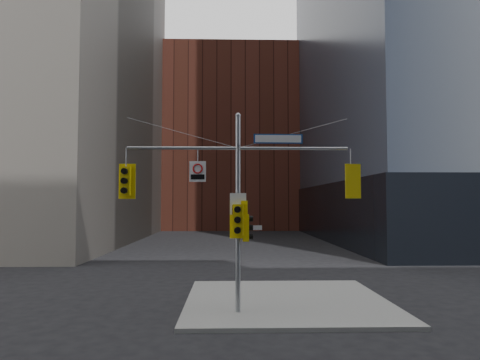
{
  "coord_description": "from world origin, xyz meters",
  "views": [
    {
      "loc": [
        -0.34,
        -13.41,
        4.01
      ],
      "look_at": [
        0.07,
        2.0,
        4.84
      ],
      "focal_mm": 32.0,
      "sensor_mm": 36.0,
      "label": 1
    }
  ],
  "objects_px": {
    "traffic_light_pole_front": "(238,220)",
    "regulatory_sign_arm": "(198,171)",
    "street_sign_blade": "(278,139)",
    "traffic_light_west_arm": "(126,181)",
    "traffic_light_east_arm": "(351,181)",
    "signal_assembly": "(238,192)",
    "traffic_light_pole_side": "(247,228)"
  },
  "relations": [
    {
      "from": "signal_assembly",
      "to": "regulatory_sign_arm",
      "type": "bearing_deg",
      "value": -179.2
    },
    {
      "from": "traffic_light_pole_side",
      "to": "street_sign_blade",
      "type": "relative_size",
      "value": 0.54
    },
    {
      "from": "regulatory_sign_arm",
      "to": "traffic_light_east_arm",
      "type": "bearing_deg",
      "value": 2.76
    },
    {
      "from": "regulatory_sign_arm",
      "to": "street_sign_blade",
      "type": "bearing_deg",
      "value": 3.0
    },
    {
      "from": "traffic_light_west_arm",
      "to": "traffic_light_pole_front",
      "type": "height_order",
      "value": "traffic_light_west_arm"
    },
    {
      "from": "regulatory_sign_arm",
      "to": "traffic_light_pole_side",
      "type": "bearing_deg",
      "value": 3.43
    },
    {
      "from": "traffic_light_pole_front",
      "to": "regulatory_sign_arm",
      "type": "bearing_deg",
      "value": 177.64
    },
    {
      "from": "traffic_light_pole_front",
      "to": "street_sign_blade",
      "type": "relative_size",
      "value": 0.75
    },
    {
      "from": "traffic_light_pole_side",
      "to": "street_sign_blade",
      "type": "xyz_separation_m",
      "value": [
        1.14,
        -0.0,
        3.22
      ]
    },
    {
      "from": "traffic_light_pole_side",
      "to": "regulatory_sign_arm",
      "type": "distance_m",
      "value": 2.71
    },
    {
      "from": "traffic_light_east_arm",
      "to": "traffic_light_pole_side",
      "type": "distance_m",
      "value": 4.14
    },
    {
      "from": "signal_assembly",
      "to": "traffic_light_east_arm",
      "type": "relative_size",
      "value": 6.42
    },
    {
      "from": "traffic_light_pole_side",
      "to": "traffic_light_west_arm",
      "type": "bearing_deg",
      "value": 89.65
    },
    {
      "from": "signal_assembly",
      "to": "street_sign_blade",
      "type": "bearing_deg",
      "value": 0.13
    },
    {
      "from": "signal_assembly",
      "to": "traffic_light_west_arm",
      "type": "distance_m",
      "value": 4.05
    },
    {
      "from": "signal_assembly",
      "to": "traffic_light_west_arm",
      "type": "height_order",
      "value": "signal_assembly"
    },
    {
      "from": "traffic_light_pole_side",
      "to": "traffic_light_east_arm",
      "type": "bearing_deg",
      "value": -90.36
    },
    {
      "from": "traffic_light_east_arm",
      "to": "traffic_light_pole_front",
      "type": "bearing_deg",
      "value": -6.02
    },
    {
      "from": "signal_assembly",
      "to": "traffic_light_east_arm",
      "type": "height_order",
      "value": "signal_assembly"
    },
    {
      "from": "signal_assembly",
      "to": "traffic_light_west_arm",
      "type": "bearing_deg",
      "value": 179.81
    },
    {
      "from": "traffic_light_west_arm",
      "to": "regulatory_sign_arm",
      "type": "height_order",
      "value": "regulatory_sign_arm"
    },
    {
      "from": "traffic_light_east_arm",
      "to": "regulatory_sign_arm",
      "type": "relative_size",
      "value": 1.68
    },
    {
      "from": "traffic_light_east_arm",
      "to": "signal_assembly",
      "type": "bearing_deg",
      "value": -9.73
    },
    {
      "from": "traffic_light_pole_side",
      "to": "traffic_light_pole_front",
      "type": "bearing_deg",
      "value": 130.28
    },
    {
      "from": "traffic_light_east_arm",
      "to": "traffic_light_pole_front",
      "type": "relative_size",
      "value": 0.93
    },
    {
      "from": "traffic_light_pole_front",
      "to": "street_sign_blade",
      "type": "xyz_separation_m",
      "value": [
        1.46,
        0.27,
        2.92
      ]
    },
    {
      "from": "street_sign_blade",
      "to": "traffic_light_west_arm",
      "type": "bearing_deg",
      "value": 178.57
    },
    {
      "from": "traffic_light_west_arm",
      "to": "regulatory_sign_arm",
      "type": "xyz_separation_m",
      "value": [
        2.57,
        -0.03,
        0.37
      ]
    },
    {
      "from": "traffic_light_west_arm",
      "to": "regulatory_sign_arm",
      "type": "bearing_deg",
      "value": 2.24
    },
    {
      "from": "traffic_light_east_arm",
      "to": "traffic_light_pole_front",
      "type": "distance_m",
      "value": 4.34
    },
    {
      "from": "traffic_light_pole_side",
      "to": "signal_assembly",
      "type": "bearing_deg",
      "value": 91.02
    },
    {
      "from": "traffic_light_pole_side",
      "to": "street_sign_blade",
      "type": "distance_m",
      "value": 3.42
    }
  ]
}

